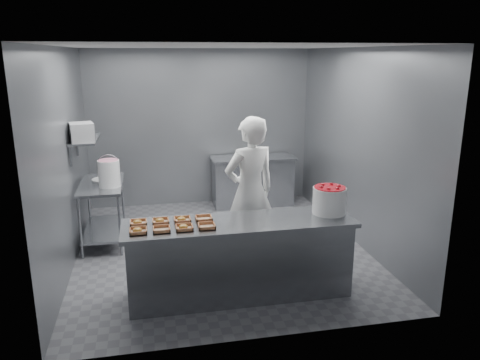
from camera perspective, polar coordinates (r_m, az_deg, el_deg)
The scene contains 24 objects.
floor at distance 6.81m, azimuth -2.33°, elevation -8.32°, with size 4.50×4.50×0.00m, color #4C4C51.
ceiling at distance 6.25m, azimuth -2.61°, elevation 15.96°, with size 4.50×4.50×0.00m, color white.
wall_back at distance 8.58m, azimuth -4.87°, elevation 6.31°, with size 4.00×0.04×2.80m, color slate.
wall_left at distance 6.39m, azimuth -20.48°, elevation 2.35°, with size 0.04×4.50×2.80m, color slate.
wall_right at distance 6.97m, azimuth 14.02°, elevation 3.87°, with size 0.04×4.50×2.80m, color slate.
service_counter at distance 5.41m, azimuth -0.04°, elevation -9.50°, with size 2.60×0.70×0.90m.
prep_table at distance 7.12m, azimuth -16.41°, elevation -2.78°, with size 0.60×1.20×0.90m.
back_counter at distance 8.59m, azimuth 1.53°, elevation -0.09°, with size 1.50×0.60×0.90m.
wall_shelf at distance 6.92m, azimuth -18.40°, elevation 4.73°, with size 0.35×0.90×0.03m, color slate.
tray_0 at distance 5.03m, azimuth -12.33°, elevation -6.05°, with size 0.19×0.18×0.06m.
tray_1 at distance 5.03m, azimuth -9.54°, elevation -5.93°, with size 0.19×0.18×0.04m.
tray_2 at distance 5.04m, azimuth -6.84°, elevation -5.75°, with size 0.19×0.18×0.06m.
tray_3 at distance 5.06m, azimuth -4.08°, elevation -5.61°, with size 0.19×0.18×0.04m.
tray_4 at distance 5.26m, azimuth -12.31°, elevation -5.09°, with size 0.19×0.18×0.06m.
tray_5 at distance 5.26m, azimuth -9.69°, elevation -4.95°, with size 0.19×0.18×0.06m.
tray_6 at distance 5.27m, azimuth -7.07°, elevation -4.81°, with size 0.19×0.18×0.06m.
tray_7 at distance 5.29m, azimuth -4.44°, elevation -4.68°, with size 0.19×0.18×0.04m.
worker at distance 6.05m, azimuth 1.23°, elevation -1.45°, with size 0.72×0.47×1.96m, color white.
strawberry_tub at distance 5.55m, azimuth 10.83°, elevation -2.33°, with size 0.39×0.39×0.32m.
glaze_bucket at distance 6.79m, azimuth -15.68°, elevation 0.86°, with size 0.32×0.30×0.46m.
bucket_lid at distance 7.18m, azimuth -16.31°, elevation 0.04°, with size 0.33×0.33×0.03m, color white.
rag at distance 7.41m, azimuth -15.28°, elevation 0.55°, with size 0.13×0.11×0.02m, color #CCB28C.
appliance at distance 6.65m, azimuth -18.74°, elevation 5.54°, with size 0.29×0.34×0.25m, color gray.
paper_stack at distance 8.45m, azimuth 0.90°, elevation 2.92°, with size 0.30×0.22×0.04m, color silver.
Camera 1 is at (-0.98, -6.17, 2.71)m, focal length 35.00 mm.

